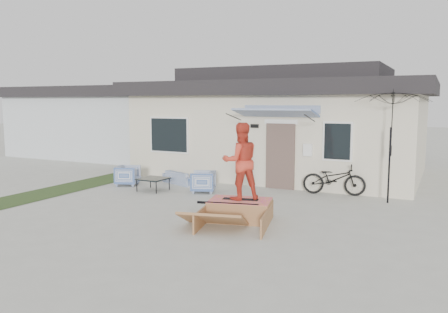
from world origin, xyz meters
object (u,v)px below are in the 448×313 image
at_px(armchair_left, 128,174).
at_px(armchair_right, 203,181).
at_px(loveseat, 181,175).
at_px(skater, 241,160).
at_px(skateboard, 240,199).
at_px(patio_umbrella, 390,140).
at_px(bicycle, 334,175).
at_px(skate_ramp, 240,210).
at_px(coffee_table, 153,184).

relative_size(armchair_left, armchair_right, 1.00).
relative_size(loveseat, skater, 0.81).
xyz_separation_m(armchair_left, skater, (5.22, -2.40, 1.07)).
relative_size(armchair_left, skateboard, 0.86).
bearing_deg(patio_umbrella, loveseat, 179.91).
bearing_deg(loveseat, armchair_left, 57.90).
bearing_deg(armchair_right, loveseat, -144.84).
relative_size(skateboard, skater, 0.47).
bearing_deg(skater, bicycle, -148.81).
xyz_separation_m(skateboard, skater, (0.00, 0.00, 0.93)).
bearing_deg(armchair_right, skate_ramp, 23.32).
distance_m(loveseat, skateboard, 5.09).
bearing_deg(skate_ramp, patio_umbrella, 36.91).
bearing_deg(armchair_left, patio_umbrella, -103.04).
bearing_deg(bicycle, skateboard, 150.93).
relative_size(loveseat, skate_ramp, 0.77).
bearing_deg(armchair_left, coffee_table, -127.60).
distance_m(loveseat, coffee_table, 1.46).
bearing_deg(loveseat, bicycle, -152.22).
height_order(armchair_right, skater, skater).
xyz_separation_m(armchair_left, bicycle, (6.56, 1.48, 0.23)).
height_order(bicycle, skater, skater).
bearing_deg(bicycle, skater, 150.93).
bearing_deg(loveseat, armchair_right, 167.94).
bearing_deg(coffee_table, armchair_right, 17.88).
xyz_separation_m(bicycle, skateboard, (-1.35, -3.89, -0.09)).
xyz_separation_m(coffee_table, skate_ramp, (3.91, -2.04, 0.04)).
bearing_deg(skateboard, armchair_left, 142.86).
xyz_separation_m(loveseat, coffee_table, (-0.15, -1.45, -0.09)).
bearing_deg(skate_ramp, armchair_right, 120.50).
height_order(loveseat, bicycle, bicycle).
bearing_deg(coffee_table, skate_ramp, -27.52).
height_order(coffee_table, skateboard, skateboard).
bearing_deg(armchair_left, skate_ramp, -135.28).
distance_m(armchair_left, skater, 5.84).
height_order(loveseat, coffee_table, loveseat).
height_order(skateboard, skater, skater).
bearing_deg(skater, armchair_right, -85.90).
relative_size(armchair_left, coffee_table, 0.90).
distance_m(armchair_left, armchair_right, 2.84).
bearing_deg(armchair_right, bicycle, 90.62).
xyz_separation_m(armchair_left, skateboard, (5.22, -2.40, 0.14)).
height_order(patio_umbrella, skateboard, patio_umbrella).
bearing_deg(skater, skate_ramp, 63.19).
distance_m(armchair_right, skate_ramp, 3.48).
height_order(bicycle, skateboard, bicycle).
relative_size(armchair_left, patio_umbrella, 0.29).
bearing_deg(coffee_table, skater, -27.04).
distance_m(bicycle, patio_umbrella, 2.03).
bearing_deg(patio_umbrella, skater, -130.68).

